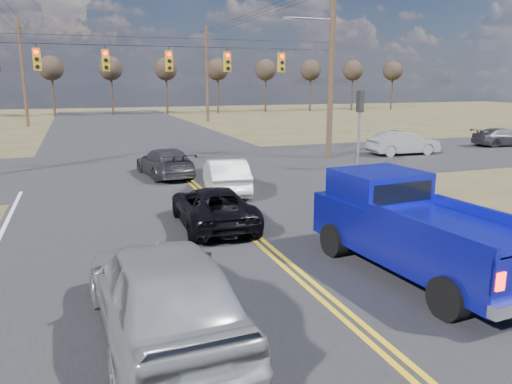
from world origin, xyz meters
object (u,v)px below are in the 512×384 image
object	(u,v)px
cross_car_east_near	(403,143)
white_car_queue	(226,176)
cross_car_east_far	(503,137)
silver_suv	(162,290)
dgrey_car_queue	(165,162)
black_suv	(213,207)
pickup_truck	(414,229)

from	to	relation	value
cross_car_east_near	white_car_queue	bearing A→B (deg)	118.66
cross_car_east_near	cross_car_east_far	size ratio (longest dim) A/B	1.02
silver_suv	dgrey_car_queue	xyz separation A→B (m)	(2.55, 14.96, -0.24)
cross_car_east_near	black_suv	bearing A→B (deg)	128.58
black_suv	dgrey_car_queue	world-z (taller)	dgrey_car_queue
silver_suv	cross_car_east_near	xyz separation A→B (m)	(17.19, 17.14, -0.19)
white_car_queue	cross_car_east_far	distance (m)	23.13
pickup_truck	cross_car_east_far	bearing A→B (deg)	35.54
silver_suv	white_car_queue	size ratio (longest dim) A/B	1.26
dgrey_car_queue	cross_car_east_near	distance (m)	14.81
black_suv	cross_car_east_far	distance (m)	26.39
silver_suv	cross_car_east_near	distance (m)	24.28
black_suv	cross_car_east_near	world-z (taller)	cross_car_east_near
silver_suv	white_car_queue	distance (m)	11.47
silver_suv	cross_car_east_far	world-z (taller)	silver_suv
dgrey_car_queue	cross_car_east_far	xyz separation A→B (m)	(23.49, 3.37, -0.05)
white_car_queue	cross_car_east_near	bearing A→B (deg)	-144.74
black_suv	cross_car_east_far	size ratio (longest dim) A/B	1.05
cross_car_east_far	black_suv	bearing A→B (deg)	121.53
white_car_queue	cross_car_east_far	bearing A→B (deg)	-151.93
dgrey_car_queue	black_suv	bearing A→B (deg)	83.08
dgrey_car_queue	white_car_queue	bearing A→B (deg)	104.31
pickup_truck	dgrey_car_queue	xyz separation A→B (m)	(-3.34, 13.86, -0.40)
white_car_queue	cross_car_east_far	xyz separation A→B (m)	(21.82, 7.67, -0.08)
dgrey_car_queue	silver_suv	bearing A→B (deg)	73.42
black_suv	cross_car_east_near	xyz separation A→B (m)	(14.65, 10.83, 0.10)
black_suv	white_car_queue	xyz separation A→B (m)	(1.67, 4.35, 0.07)
pickup_truck	cross_car_east_far	size ratio (longest dim) A/B	1.42
pickup_truck	cross_car_east_near	bearing A→B (deg)	49.84
pickup_truck	dgrey_car_queue	size ratio (longest dim) A/B	1.32
black_suv	cross_car_east_near	size ratio (longest dim) A/B	1.02
pickup_truck	cross_car_east_far	world-z (taller)	pickup_truck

